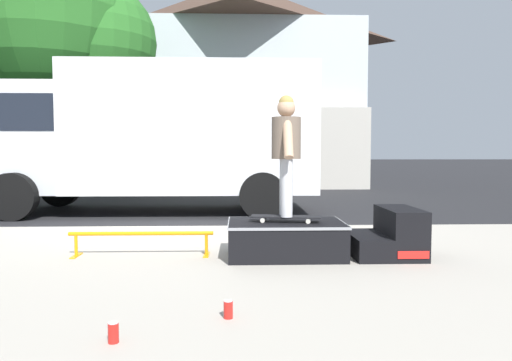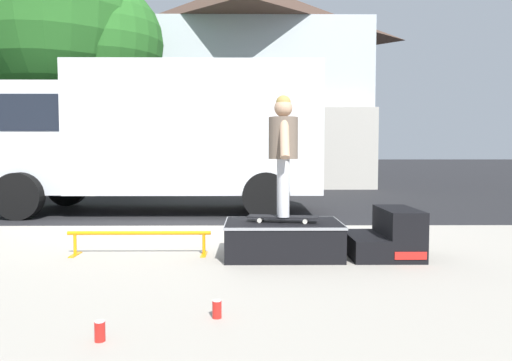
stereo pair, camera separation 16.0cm
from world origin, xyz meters
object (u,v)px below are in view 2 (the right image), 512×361
(skateboard, at_px, (283,217))
(skater_kid, at_px, (283,145))
(kicker_ramp, at_px, (388,236))
(box_truck, at_px, (153,132))
(soda_can_b, at_px, (217,309))
(street_tree_main, at_px, (67,26))
(grind_rail, at_px, (139,237))
(skate_box, at_px, (283,238))
(soda_can, at_px, (100,331))

(skateboard, relative_size, skater_kid, 0.60)
(kicker_ramp, height_order, box_truck, box_truck)
(skater_kid, bearing_deg, skateboard, 180.00)
(skateboard, bearing_deg, skater_kid, 0.00)
(soda_can_b, distance_m, street_tree_main, 12.41)
(grind_rail, relative_size, skater_kid, 1.22)
(grind_rail, bearing_deg, street_tree_main, 115.36)
(skate_box, xyz_separation_m, grind_rail, (-1.62, 0.08, 0.00))
(skater_kid, bearing_deg, soda_can, -118.99)
(skate_box, relative_size, kicker_ramp, 1.53)
(skateboard, xyz_separation_m, box_truck, (-2.44, 4.92, 1.13))
(skateboard, height_order, box_truck, box_truck)
(skater_kid, bearing_deg, skate_box, 85.92)
(soda_can, height_order, street_tree_main, street_tree_main)
(grind_rail, height_order, skater_kid, skater_kid)
(soda_can_b, relative_size, box_truck, 0.02)
(soda_can, bearing_deg, soda_can_b, 30.02)
(skateboard, xyz_separation_m, soda_can, (-1.29, -2.33, -0.38))
(grind_rail, bearing_deg, soda_can, -82.27)
(skateboard, bearing_deg, soda_can_b, -107.17)
(skate_box, height_order, skateboard, skateboard)
(box_truck, relative_size, street_tree_main, 0.92)
(kicker_ramp, bearing_deg, soda_can_b, -132.30)
(skateboard, bearing_deg, street_tree_main, 123.43)
(soda_can_b, bearing_deg, box_truck, 105.08)
(street_tree_main, bearing_deg, skate_box, -56.48)
(skater_kid, height_order, box_truck, box_truck)
(soda_can_b, xyz_separation_m, street_tree_main, (-4.98, 10.36, 4.68))
(soda_can, bearing_deg, skater_kid, 61.01)
(street_tree_main, bearing_deg, skater_kid, -56.57)
(skate_box, relative_size, grind_rail, 0.80)
(soda_can_b, bearing_deg, skateboard, 72.83)
(soda_can_b, bearing_deg, skater_kid, 72.83)
(street_tree_main, bearing_deg, skateboard, -56.57)
(kicker_ramp, bearing_deg, skater_kid, -178.76)
(skate_box, xyz_separation_m, skateboard, (-0.00, -0.03, 0.24))
(soda_can, relative_size, box_truck, 0.02)
(skate_box, bearing_deg, skater_kid, -94.08)
(skater_kid, relative_size, street_tree_main, 0.18)
(kicker_ramp, xyz_separation_m, street_tree_main, (-6.75, 8.41, 4.52))
(skate_box, relative_size, skateboard, 1.60)
(street_tree_main, bearing_deg, grind_rail, -64.64)
(skate_box, distance_m, street_tree_main, 11.06)
(kicker_ramp, relative_size, soda_can_b, 6.66)
(skateboard, bearing_deg, skate_box, 85.92)
(kicker_ramp, distance_m, skateboard, 1.20)
(skate_box, xyz_separation_m, box_truck, (-2.44, 4.90, 1.37))
(skate_box, xyz_separation_m, kicker_ramp, (1.18, -0.00, 0.01))
(grind_rail, bearing_deg, skateboard, -3.66)
(box_truck, bearing_deg, skater_kid, -63.64)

